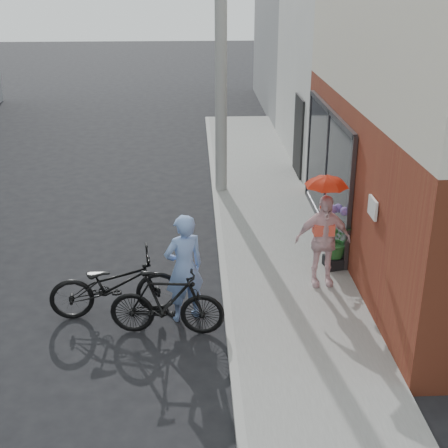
{
  "coord_description": "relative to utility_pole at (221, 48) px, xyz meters",
  "views": [
    {
      "loc": [
        0.45,
        -8.56,
        5.24
      ],
      "look_at": [
        0.94,
        1.39,
        1.1
      ],
      "focal_mm": 50.0,
      "sensor_mm": 36.0,
      "label": 1
    }
  ],
  "objects": [
    {
      "name": "east_building_far",
      "position": [
        6.1,
        10.0,
        0.0
      ],
      "size": [
        8.0,
        8.0,
        7.0
      ],
      "primitive_type": "cube",
      "color": "gray",
      "rests_on": "ground"
    },
    {
      "name": "plaster_building",
      "position": [
        6.1,
        3.0,
        0.0
      ],
      "size": [
        8.0,
        6.0,
        7.0
      ],
      "primitive_type": "cube",
      "color": "silver",
      "rests_on": "ground"
    },
    {
      "name": "parasol",
      "position": [
        1.5,
        -5.01,
        -1.45
      ],
      "size": [
        0.69,
        0.69,
        0.61
      ],
      "primitive_type": "imported",
      "color": "red",
      "rests_on": "kimono_woman"
    },
    {
      "name": "utility_pole",
      "position": [
        0.0,
        0.0,
        0.0
      ],
      "size": [
        0.28,
        0.28,
        7.0
      ],
      "primitive_type": "cylinder",
      "color": "#9E9E99",
      "rests_on": "ground"
    },
    {
      "name": "curb",
      "position": [
        -0.16,
        -4.0,
        -3.44
      ],
      "size": [
        0.12,
        24.0,
        0.12
      ],
      "primitive_type": "cube",
      "color": "#9E9E99",
      "rests_on": "ground"
    },
    {
      "name": "officer",
      "position": [
        -0.84,
        -5.86,
        -2.61
      ],
      "size": [
        0.77,
        0.65,
        1.78
      ],
      "primitive_type": "imported",
      "rotation": [
        0.0,
        0.0,
        3.56
      ],
      "color": "#7897D5",
      "rests_on": "ground"
    },
    {
      "name": "bike_right",
      "position": [
        -1.11,
        -6.29,
        -2.97
      ],
      "size": [
        1.79,
        0.66,
        1.05
      ],
      "primitive_type": "imported",
      "rotation": [
        0.0,
        0.0,
        1.47
      ],
      "color": "black",
      "rests_on": "ground"
    },
    {
      "name": "kimono_woman",
      "position": [
        1.5,
        -5.01,
        -2.57
      ],
      "size": [
        0.97,
        0.43,
        1.63
      ],
      "primitive_type": "imported",
      "rotation": [
        0.0,
        0.0,
        0.03
      ],
      "color": "silver",
      "rests_on": "sidewalk"
    },
    {
      "name": "sidewalk",
      "position": [
        1.0,
        -4.0,
        -3.44
      ],
      "size": [
        2.2,
        24.0,
        0.12
      ],
      "primitive_type": "cube",
      "color": "gray",
      "rests_on": "ground"
    },
    {
      "name": "planter",
      "position": [
        1.9,
        -4.39,
        -3.28
      ],
      "size": [
        0.44,
        0.44,
        0.2
      ],
      "primitive_type": "cube",
      "rotation": [
        0.0,
        0.0,
        0.22
      ],
      "color": "black",
      "rests_on": "sidewalk"
    },
    {
      "name": "bike_left",
      "position": [
        -1.96,
        -5.68,
        -2.96
      ],
      "size": [
        2.13,
        0.99,
        1.08
      ],
      "primitive_type": "imported",
      "rotation": [
        0.0,
        0.0,
        1.71
      ],
      "color": "black",
      "rests_on": "ground"
    },
    {
      "name": "ground",
      "position": [
        -1.1,
        -6.0,
        -3.5
      ],
      "size": [
        80.0,
        80.0,
        0.0
      ],
      "primitive_type": "plane",
      "color": "black",
      "rests_on": "ground"
    },
    {
      "name": "potted_plant",
      "position": [
        1.9,
        -4.39,
        -2.86
      ],
      "size": [
        0.59,
        0.51,
        0.65
      ],
      "primitive_type": "imported",
      "color": "#28652B",
      "rests_on": "planter"
    }
  ]
}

